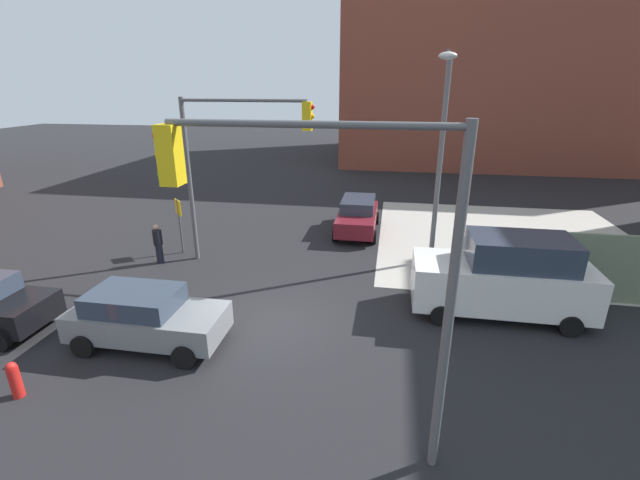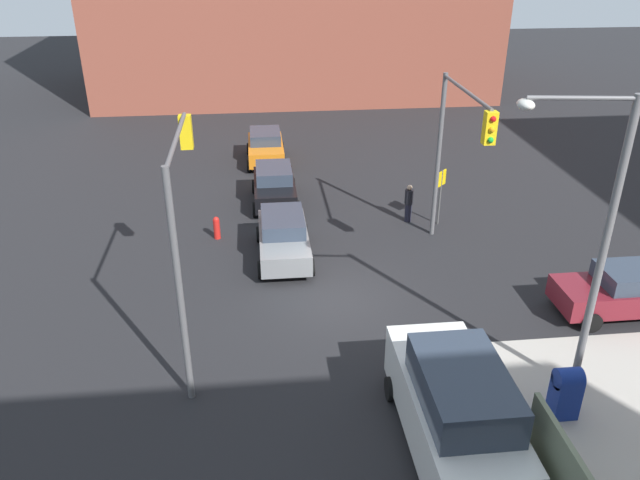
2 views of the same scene
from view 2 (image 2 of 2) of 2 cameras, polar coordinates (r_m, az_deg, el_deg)
name	(u,v)px [view 2 (image 2 of 2)]	position (r m, az deg, el deg)	size (l,w,h in m)	color
ground_plane	(337,298)	(21.17, 1.55, -5.30)	(120.00, 120.00, 0.00)	black
traffic_signal_nw_corner	(457,139)	(22.49, 12.42, 8.99)	(5.15, 0.36, 6.50)	#59595B
traffic_signal_se_corner	(181,209)	(16.71, -12.56, 2.75)	(5.10, 0.36, 6.50)	#59595B
street_lamp_corner	(592,231)	(16.27, 23.64, 0.73)	(0.70, 2.66, 8.00)	slate
warning_sign_two_way	(441,188)	(26.18, 10.98, 4.72)	(0.48, 0.48, 2.40)	#4C4C4C
mailbox_blue	(566,391)	(17.30, 21.56, -12.70)	(0.56, 0.64, 1.43)	navy
fire_hydrant	(217,227)	(25.25, -9.43, 1.15)	(0.26, 0.26, 0.94)	red
coupe_black	(274,185)	(28.20, -4.20, 5.02)	(3.98, 2.02, 1.62)	black
coupe_gray	(283,237)	(23.39, -3.36, 0.32)	(4.27, 2.02, 1.62)	slate
coupe_maroon	(628,290)	(22.26, 26.31, -4.12)	(2.02, 4.37, 1.62)	maroon
hatchback_orange	(266,147)	(33.47, -5.00, 8.51)	(3.94, 2.02, 1.62)	orange
van_white_delivery	(455,408)	(15.21, 12.21, -14.78)	(5.40, 2.32, 2.62)	white
pedestrian_crossing	(409,203)	(26.52, 8.11, 3.40)	(0.36, 0.36, 1.65)	black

